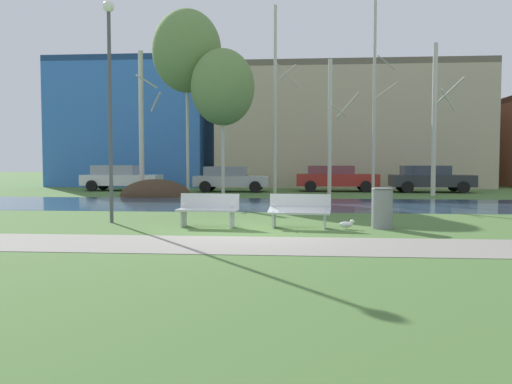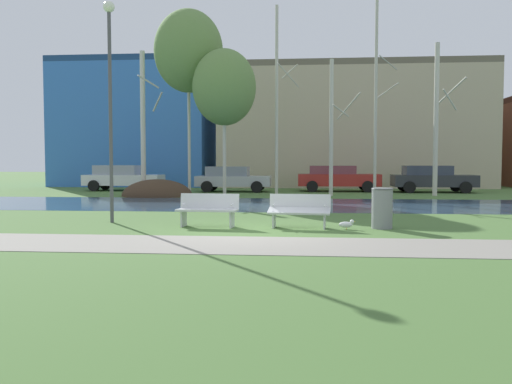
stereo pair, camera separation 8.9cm
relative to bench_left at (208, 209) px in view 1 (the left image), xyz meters
name	(u,v)px [view 1 (the left image)]	position (x,y,z in m)	size (l,w,h in m)	color
ground_plane	(272,202)	(1.19, 8.82, -0.47)	(120.00, 120.00, 0.00)	#476B33
paved_path_strip	(240,245)	(1.19, -3.00, -0.47)	(60.00, 2.41, 0.01)	gray
river_band	(270,204)	(1.19, 7.54, -0.47)	(80.00, 6.84, 0.01)	#33516B
soil_mound	(156,196)	(-4.73, 12.05, -0.47)	(3.50, 2.78, 1.68)	#423021
bench_left	(208,209)	(0.00, 0.00, 0.00)	(1.64, 0.70, 0.87)	silver
bench_right	(299,210)	(2.40, 0.00, 0.00)	(1.64, 0.70, 0.87)	silver
trash_bin	(382,207)	(4.52, 0.09, 0.07)	(0.56, 0.56, 1.04)	gray
seagull	(347,224)	(3.60, -0.21, -0.34)	(0.42, 0.16, 0.25)	white
streetlamp	(110,78)	(-2.89, 0.77, 3.55)	(0.32, 0.32, 6.16)	#4C4C51
birch_far_left	(142,122)	(-5.70, 13.11, 3.25)	(1.20, 1.94, 7.30)	beige
birch_left	(187,51)	(-3.47, 13.73, 6.90)	(3.54, 3.54, 9.50)	beige
birch_center_left	(223,87)	(-1.42, 12.37, 4.85)	(3.10, 3.10, 7.19)	beige
birch_center	(276,100)	(1.11, 13.34, 4.32)	(1.21, 2.19, 9.48)	beige
birch_center_right	(331,127)	(3.85, 13.08, 2.95)	(1.53, 2.24, 6.73)	beige
birch_right	(375,99)	(5.93, 12.76, 4.28)	(1.15, 2.05, 9.43)	#BCB7A8
birch_far_right	(435,119)	(9.00, 13.58, 3.36)	(1.53, 2.33, 7.53)	beige
parked_van_nearest_white	(120,177)	(-8.14, 16.81, 0.31)	(4.47, 2.05, 1.49)	silver
parked_sedan_second_silver	(230,178)	(-1.59, 16.26, 0.28)	(4.18, 1.99, 1.42)	#B2B5BC
parked_hatch_third_red	(335,178)	(4.36, 17.19, 0.31)	(4.62, 2.13, 1.46)	maroon
parked_wagon_fourth_dark	(430,178)	(9.51, 16.69, 0.31)	(4.45, 2.11, 1.48)	#282B30
building_blue_store	(139,125)	(-9.47, 24.99, 3.88)	(10.60, 8.58, 8.70)	#3870C6
building_beige_block	(347,128)	(5.66, 25.25, 3.60)	(17.67, 9.78, 8.14)	#BCAD8E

